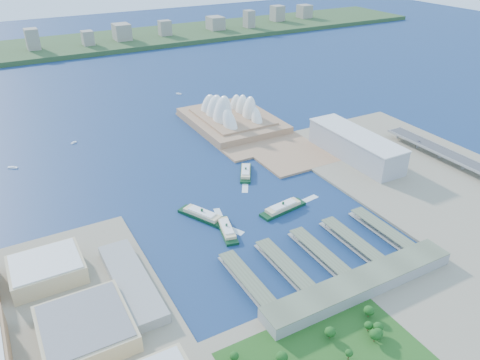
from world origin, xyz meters
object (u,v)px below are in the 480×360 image
ferry_b (246,171)px  ferry_d (283,206)px  ferry_c (227,228)px  car_c (420,141)px  ferry_a (202,213)px  toaster_building (355,146)px  opera_house (232,106)px

ferry_b → ferry_d: (-6.62, -99.77, 0.69)m
ferry_d → ferry_c: bearing=86.0°
ferry_d → car_c: bearing=-90.0°
car_c → ferry_b: bearing=167.1°
ferry_a → ferry_b: (95.68, 67.65, -0.74)m
ferry_a → ferry_b: ferry_a is taller
ferry_d → toaster_building: bearing=-76.9°
ferry_b → ferry_c: (-84.15, -106.00, 0.03)m
ferry_a → car_c: bearing=-24.9°
ferry_b → opera_house: bearing=98.6°
opera_house → toaster_building: 219.62m
toaster_building → car_c: bearing=-14.0°
ferry_c → ferry_d: size_ratio=0.88×
ferry_d → car_c: size_ratio=13.53×
opera_house → ferry_d: bearing=-105.7°
ferry_d → car_c: car_c is taller
toaster_building → ferry_d: 177.78m
opera_house → ferry_c: opera_house is taller
ferry_a → ferry_d: 94.68m
ferry_c → car_c: 346.42m
ferry_c → ferry_d: 77.78m
ferry_c → car_c: bearing=-159.1°
toaster_building → car_c: 104.23m
opera_house → ferry_a: (-163.66, -233.43, -26.23)m
toaster_building → opera_house: bearing=114.2°
opera_house → car_c: opera_house is taller
ferry_b → car_c: car_c is taller
opera_house → ferry_a: 286.29m
car_c → toaster_building: bearing=166.0°
car_c → opera_house: bearing=130.3°
ferry_b → car_c: 265.93m
ferry_c → toaster_building: bearing=-150.3°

